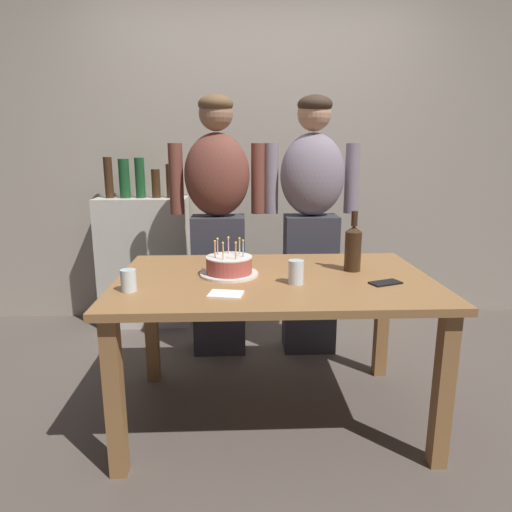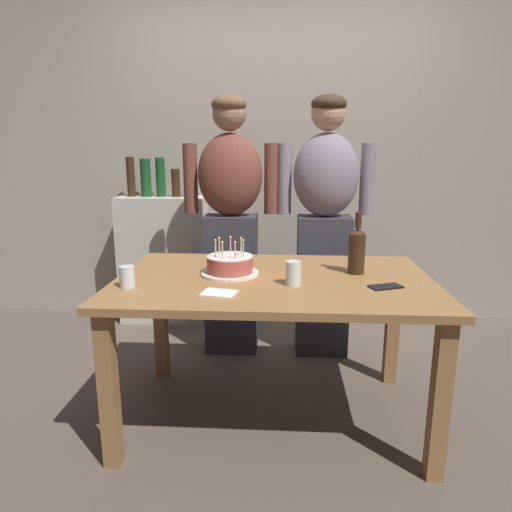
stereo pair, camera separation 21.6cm
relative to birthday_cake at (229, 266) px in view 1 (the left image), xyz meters
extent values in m
plane|color=#564C44|center=(0.22, -0.04, -0.78)|extent=(10.00, 10.00, 0.00)
cube|color=#9E9384|center=(0.22, 1.51, 0.52)|extent=(5.20, 0.10, 2.60)
cube|color=olive|center=(0.22, -0.04, -0.06)|extent=(1.50, 0.96, 0.03)
cube|color=olive|center=(-0.46, -0.45, -0.43)|extent=(0.07, 0.07, 0.70)
cube|color=olive|center=(0.90, -0.45, -0.43)|extent=(0.07, 0.07, 0.70)
cube|color=olive|center=(-0.46, 0.37, -0.43)|extent=(0.07, 0.07, 0.70)
cube|color=olive|center=(0.90, 0.37, -0.43)|extent=(0.07, 0.07, 0.70)
cylinder|color=white|center=(0.00, 0.00, -0.04)|extent=(0.28, 0.28, 0.01)
cylinder|color=#B24C42|center=(0.00, 0.00, 0.01)|extent=(0.22, 0.22, 0.08)
cylinder|color=silver|center=(0.00, 0.00, 0.05)|extent=(0.22, 0.22, 0.01)
cylinder|color=#EAB266|center=(-0.07, -0.02, 0.09)|extent=(0.01, 0.01, 0.07)
sphere|color=#F9C64C|center=(-0.07, -0.02, 0.13)|extent=(0.01, 0.01, 0.01)
cylinder|color=#EAB266|center=(-0.03, -0.06, 0.09)|extent=(0.01, 0.01, 0.07)
sphere|color=#F9C64C|center=(-0.03, -0.06, 0.13)|extent=(0.01, 0.01, 0.01)
cylinder|color=#EAB266|center=(0.03, -0.06, 0.09)|extent=(0.01, 0.01, 0.07)
sphere|color=#F9C64C|center=(0.03, -0.06, 0.13)|extent=(0.01, 0.01, 0.01)
cylinder|color=#93B7DB|center=(0.07, -0.01, 0.09)|extent=(0.01, 0.01, 0.07)
sphere|color=#F9C64C|center=(0.07, -0.01, 0.13)|extent=(0.01, 0.01, 0.01)
cylinder|color=#EAB266|center=(0.05, 0.05, 0.09)|extent=(0.01, 0.01, 0.07)
sphere|color=#F9C64C|center=(0.05, 0.05, 0.13)|extent=(0.01, 0.01, 0.01)
cylinder|color=pink|center=(0.00, 0.07, 0.09)|extent=(0.01, 0.01, 0.07)
sphere|color=#F9C64C|center=(0.00, 0.07, 0.13)|extent=(0.01, 0.01, 0.01)
cylinder|color=pink|center=(-0.06, 0.04, 0.09)|extent=(0.01, 0.01, 0.07)
sphere|color=#F9C64C|center=(-0.06, 0.04, 0.13)|extent=(0.01, 0.01, 0.01)
cylinder|color=silver|center=(-0.43, -0.24, 0.00)|extent=(0.07, 0.07, 0.10)
cylinder|color=silver|center=(0.31, -0.16, 0.01)|extent=(0.07, 0.07, 0.11)
cylinder|color=#382314|center=(0.62, 0.06, 0.05)|extent=(0.08, 0.08, 0.20)
cone|color=#382314|center=(0.62, 0.06, 0.17)|extent=(0.08, 0.08, 0.03)
cylinder|color=#382314|center=(0.62, 0.06, 0.22)|extent=(0.03, 0.03, 0.08)
cube|color=black|center=(0.71, -0.18, -0.04)|extent=(0.16, 0.12, 0.01)
cube|color=white|center=(-0.01, -0.31, -0.04)|extent=(0.16, 0.13, 0.01)
cube|color=#33333D|center=(-0.08, 0.76, -0.32)|extent=(0.34, 0.23, 0.92)
ellipsoid|color=brown|center=(-0.08, 0.76, 0.40)|extent=(0.41, 0.27, 0.52)
sphere|color=#936B51|center=(-0.08, 0.76, 0.77)|extent=(0.21, 0.21, 0.21)
ellipsoid|color=brown|center=(-0.08, 0.74, 0.82)|extent=(0.21, 0.21, 0.12)
cylinder|color=brown|center=(0.18, 0.79, 0.37)|extent=(0.09, 0.09, 0.44)
cylinder|color=brown|center=(-0.34, 0.79, 0.37)|extent=(0.09, 0.09, 0.44)
cube|color=#33333D|center=(0.52, 0.76, -0.32)|extent=(0.34, 0.23, 0.92)
ellipsoid|color=slate|center=(0.52, 0.76, 0.40)|extent=(0.41, 0.27, 0.52)
sphere|color=tan|center=(0.52, 0.76, 0.77)|extent=(0.21, 0.21, 0.21)
ellipsoid|color=#38281E|center=(0.52, 0.74, 0.82)|extent=(0.21, 0.21, 0.12)
cylinder|color=slate|center=(0.78, 0.79, 0.37)|extent=(0.09, 0.09, 0.44)
cylinder|color=slate|center=(0.26, 0.79, 0.37)|extent=(0.09, 0.09, 0.44)
cube|color=beige|center=(-0.67, 1.29, -0.29)|extent=(0.67, 0.30, 0.99)
cylinder|color=#382314|center=(-0.90, 1.29, 0.35)|extent=(0.06, 0.06, 0.30)
cylinder|color=#194723|center=(-0.79, 1.29, 0.34)|extent=(0.08, 0.08, 0.28)
cylinder|color=#194723|center=(-0.67, 1.29, 0.35)|extent=(0.07, 0.07, 0.29)
cylinder|color=#382314|center=(-0.56, 1.29, 0.31)|extent=(0.06, 0.06, 0.21)
cylinder|color=#382314|center=(-0.44, 1.29, 0.32)|extent=(0.08, 0.08, 0.25)
camera|label=1|loc=(0.04, -2.13, 0.55)|focal=31.76mm
camera|label=2|loc=(0.26, -2.13, 0.55)|focal=31.76mm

